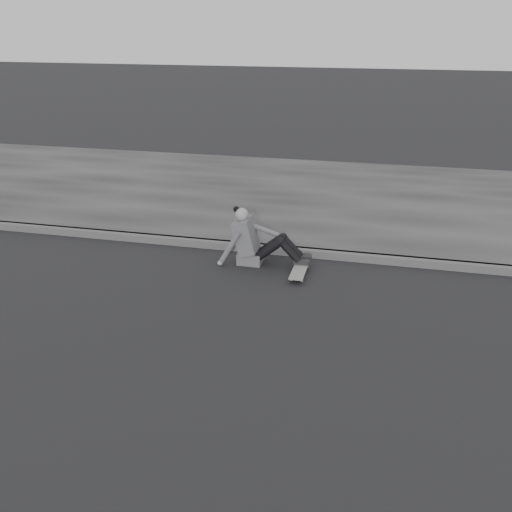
% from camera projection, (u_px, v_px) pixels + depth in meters
% --- Properties ---
extents(ground, '(80.00, 80.00, 0.00)m').
position_uv_depth(ground, '(371.00, 351.00, 6.39)').
color(ground, black).
rests_on(ground, ground).
extents(curb, '(24.00, 0.16, 0.12)m').
position_uv_depth(curb, '(380.00, 259.00, 8.68)').
color(curb, '#4A4A4A').
rests_on(curb, ground).
extents(sidewalk, '(24.00, 6.00, 0.12)m').
position_uv_depth(sidewalk, '(385.00, 202.00, 11.40)').
color(sidewalk, '#333333').
rests_on(sidewalk, ground).
extents(skateboard, '(0.20, 0.78, 0.09)m').
position_uv_depth(skateboard, '(300.00, 270.00, 8.29)').
color(skateboard, gray).
rests_on(skateboard, ground).
extents(seated_woman, '(1.38, 0.46, 0.88)m').
position_uv_depth(seated_woman, '(255.00, 241.00, 8.56)').
color(seated_woman, '#515154').
rests_on(seated_woman, ground).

